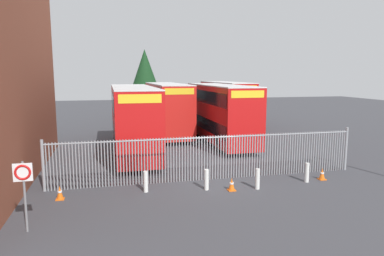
% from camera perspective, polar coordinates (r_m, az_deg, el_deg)
% --- Properties ---
extents(ground_plane, '(100.00, 100.00, 0.00)m').
position_cam_1_polar(ground_plane, '(25.29, -2.11, -3.16)').
color(ground_plane, '#3D3D42').
extents(palisade_fence, '(15.56, 0.14, 2.35)m').
position_cam_1_polar(palisade_fence, '(17.43, 2.93, -4.60)').
color(palisade_fence, gray).
rests_on(palisade_fence, ground).
extents(double_decker_bus_near_gate, '(2.54, 10.81, 4.42)m').
position_cam_1_polar(double_decker_bus_near_gate, '(23.00, -9.53, 1.67)').
color(double_decker_bus_near_gate, red).
rests_on(double_decker_bus_near_gate, ground).
extents(double_decker_bus_behind_fence_left, '(2.54, 10.81, 4.42)m').
position_cam_1_polar(double_decker_bus_behind_fence_left, '(26.77, 4.55, 2.73)').
color(double_decker_bus_behind_fence_left, red).
rests_on(double_decker_bus_behind_fence_left, ground).
extents(double_decker_bus_behind_fence_right, '(2.54, 10.81, 4.42)m').
position_cam_1_polar(double_decker_bus_behind_fence_right, '(36.71, 5.46, 4.32)').
color(double_decker_bus_behind_fence_right, '#B70C0C').
rests_on(double_decker_bus_behind_fence_right, ground).
extents(double_decker_bus_far_back, '(2.54, 10.81, 4.42)m').
position_cam_1_polar(double_decker_bus_far_back, '(30.36, -4.05, 3.44)').
color(double_decker_bus_far_back, red).
rests_on(double_decker_bus_far_back, ground).
extents(bollard_near_left, '(0.20, 0.20, 0.95)m').
position_cam_1_polar(bollard_near_left, '(15.90, -7.52, -8.61)').
color(bollard_near_left, silver).
rests_on(bollard_near_left, ground).
extents(bollard_center_front, '(0.20, 0.20, 0.95)m').
position_cam_1_polar(bollard_center_front, '(16.05, 2.38, -8.37)').
color(bollard_center_front, silver).
rests_on(bollard_center_front, ground).
extents(bollard_near_right, '(0.20, 0.20, 0.95)m').
position_cam_1_polar(bollard_near_right, '(16.42, 10.58, -8.12)').
color(bollard_near_right, silver).
rests_on(bollard_near_right, ground).
extents(bollard_far_right, '(0.20, 0.20, 0.95)m').
position_cam_1_polar(bollard_far_right, '(18.05, 18.14, -6.87)').
color(bollard_far_right, silver).
rests_on(bollard_far_right, ground).
extents(traffic_cone_by_gate, '(0.34, 0.34, 0.59)m').
position_cam_1_polar(traffic_cone_by_gate, '(16.10, 6.44, -9.06)').
color(traffic_cone_by_gate, orange).
rests_on(traffic_cone_by_gate, ground).
extents(traffic_cone_mid_forecourt, '(0.34, 0.34, 0.59)m').
position_cam_1_polar(traffic_cone_mid_forecourt, '(18.75, 20.34, -7.00)').
color(traffic_cone_mid_forecourt, orange).
rests_on(traffic_cone_mid_forecourt, ground).
extents(traffic_cone_near_kerb, '(0.34, 0.34, 0.59)m').
position_cam_1_polar(traffic_cone_near_kerb, '(15.90, -20.64, -9.80)').
color(traffic_cone_near_kerb, orange).
rests_on(traffic_cone_near_kerb, ground).
extents(speed_limit_sign_post, '(0.60, 0.14, 2.40)m').
position_cam_1_polar(speed_limit_sign_post, '(12.75, -25.66, -7.67)').
color(speed_limit_sign_post, slate).
rests_on(speed_limit_sign_post, ground).
extents(tree_tall_back, '(3.76, 3.76, 8.14)m').
position_cam_1_polar(tree_tall_back, '(42.75, -7.65, 8.93)').
color(tree_tall_back, '#4C3823').
rests_on(tree_tall_back, ground).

